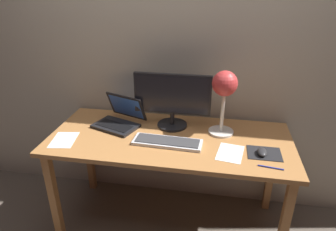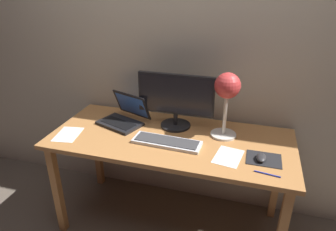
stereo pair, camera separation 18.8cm
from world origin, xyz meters
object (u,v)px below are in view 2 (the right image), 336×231
object	(u,v)px
keyboard_main	(166,142)
pen	(267,174)
monitor	(176,98)
desk_lamp	(227,91)
laptop	(125,114)
mouse	(261,158)

from	to	relation	value
keyboard_main	pen	distance (m)	0.64
monitor	desk_lamp	xyz separation A→B (m)	(0.34, -0.04, 0.10)
keyboard_main	laptop	bearing A→B (deg)	149.67
keyboard_main	pen	bearing A→B (deg)	-14.84
monitor	desk_lamp	size ratio (longest dim) A/B	1.22
desk_lamp	pen	size ratio (longest dim) A/B	3.11
mouse	pen	distance (m)	0.14
monitor	pen	xyz separation A→B (m)	(0.63, -0.42, -0.21)
keyboard_main	laptop	distance (m)	0.44
pen	laptop	bearing A→B (deg)	158.91
desk_lamp	laptop	bearing A→B (deg)	179.24
keyboard_main	desk_lamp	bearing A→B (deg)	31.86
desk_lamp	mouse	world-z (taller)	desk_lamp
laptop	desk_lamp	distance (m)	0.76
monitor	mouse	world-z (taller)	monitor
monitor	desk_lamp	distance (m)	0.36
keyboard_main	desk_lamp	size ratio (longest dim) A/B	1.02
laptop	desk_lamp	xyz separation A→B (m)	(0.71, -0.01, 0.26)
keyboard_main	mouse	bearing A→B (deg)	-3.09
desk_lamp	keyboard_main	bearing A→B (deg)	-148.14
mouse	keyboard_main	bearing A→B (deg)	176.91
monitor	desk_lamp	world-z (taller)	desk_lamp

